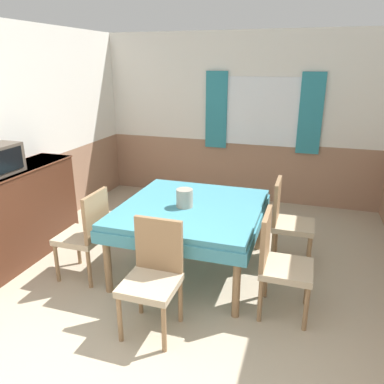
{
  "coord_description": "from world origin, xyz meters",
  "views": [
    {
      "loc": [
        1.1,
        -1.33,
        2.15
      ],
      "look_at": [
        -0.01,
        2.12,
        0.89
      ],
      "focal_mm": 35.0,
      "sensor_mm": 36.0,
      "label": 1
    }
  ],
  "objects_px": {
    "chair_left_near": "(87,232)",
    "chair_right_far": "(287,219)",
    "vase": "(185,198)",
    "dining_table": "(191,214)",
    "chair_right_near": "(279,261)",
    "sideboard": "(18,215)",
    "chair_head_near": "(153,273)"
  },
  "relations": [
    {
      "from": "chair_left_near",
      "to": "chair_right_far",
      "type": "distance_m",
      "value": 2.15
    },
    {
      "from": "vase",
      "to": "dining_table",
      "type": "bearing_deg",
      "value": 42.38
    },
    {
      "from": "chair_right_near",
      "to": "sideboard",
      "type": "height_order",
      "value": "sideboard"
    },
    {
      "from": "chair_left_near",
      "to": "vase",
      "type": "height_order",
      "value": "chair_left_near"
    },
    {
      "from": "chair_head_near",
      "to": "vase",
      "type": "distance_m",
      "value": 1.01
    },
    {
      "from": "chair_head_near",
      "to": "vase",
      "type": "bearing_deg",
      "value": -86.78
    },
    {
      "from": "chair_right_far",
      "to": "chair_head_near",
      "type": "bearing_deg",
      "value": -32.97
    },
    {
      "from": "sideboard",
      "to": "chair_right_near",
      "type": "bearing_deg",
      "value": -2.23
    },
    {
      "from": "dining_table",
      "to": "vase",
      "type": "xyz_separation_m",
      "value": [
        -0.05,
        -0.05,
        0.19
      ]
    },
    {
      "from": "chair_left_near",
      "to": "sideboard",
      "type": "distance_m",
      "value": 0.97
    },
    {
      "from": "vase",
      "to": "sideboard",
      "type": "bearing_deg",
      "value": -170.25
    },
    {
      "from": "dining_table",
      "to": "chair_head_near",
      "type": "xyz_separation_m",
      "value": [
        0.0,
        -1.0,
        -0.12
      ]
    },
    {
      "from": "chair_left_near",
      "to": "chair_head_near",
      "type": "height_order",
      "value": "same"
    },
    {
      "from": "dining_table",
      "to": "vase",
      "type": "bearing_deg",
      "value": -137.62
    },
    {
      "from": "chair_left_near",
      "to": "chair_head_near",
      "type": "xyz_separation_m",
      "value": [
        0.96,
        -0.52,
        0.0
      ]
    },
    {
      "from": "chair_right_far",
      "to": "vase",
      "type": "height_order",
      "value": "chair_right_far"
    },
    {
      "from": "dining_table",
      "to": "chair_right_far",
      "type": "xyz_separation_m",
      "value": [
        0.96,
        0.48,
        -0.12
      ]
    },
    {
      "from": "chair_left_near",
      "to": "chair_head_near",
      "type": "relative_size",
      "value": 1.0
    },
    {
      "from": "chair_head_near",
      "to": "chair_right_far",
      "type": "relative_size",
      "value": 1.0
    },
    {
      "from": "chair_left_near",
      "to": "chair_right_near",
      "type": "distance_m",
      "value": 1.93
    },
    {
      "from": "chair_right_near",
      "to": "sideboard",
      "type": "bearing_deg",
      "value": -92.23
    },
    {
      "from": "chair_right_near",
      "to": "chair_right_far",
      "type": "distance_m",
      "value": 0.97
    },
    {
      "from": "chair_right_far",
      "to": "chair_right_near",
      "type": "bearing_deg",
      "value": 0.0
    },
    {
      "from": "chair_left_near",
      "to": "chair_right_far",
      "type": "height_order",
      "value": "same"
    },
    {
      "from": "dining_table",
      "to": "chair_left_near",
      "type": "bearing_deg",
      "value": -153.37
    },
    {
      "from": "sideboard",
      "to": "vase",
      "type": "height_order",
      "value": "sideboard"
    },
    {
      "from": "dining_table",
      "to": "chair_head_near",
      "type": "relative_size",
      "value": 1.62
    },
    {
      "from": "sideboard",
      "to": "chair_left_near",
      "type": "bearing_deg",
      "value": -6.68
    },
    {
      "from": "chair_left_near",
      "to": "sideboard",
      "type": "xyz_separation_m",
      "value": [
        -0.96,
        0.11,
        0.02
      ]
    },
    {
      "from": "chair_head_near",
      "to": "vase",
      "type": "height_order",
      "value": "chair_head_near"
    },
    {
      "from": "chair_head_near",
      "to": "vase",
      "type": "relative_size",
      "value": 5.03
    },
    {
      "from": "sideboard",
      "to": "vase",
      "type": "xyz_separation_m",
      "value": [
        1.87,
        0.32,
        0.3
      ]
    }
  ]
}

